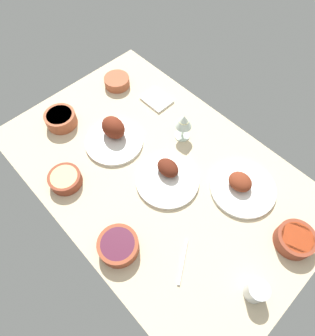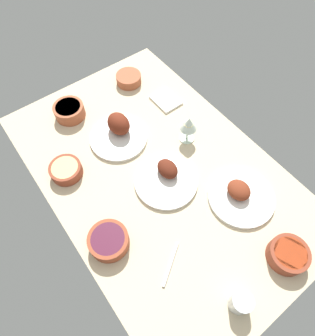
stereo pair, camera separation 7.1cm
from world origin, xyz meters
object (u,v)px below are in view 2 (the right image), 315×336
Objects in this scene: plate_center_main at (166,177)px; bowl_pasta at (66,170)px; bowl_onions at (109,241)px; bowl_potatoes at (129,78)px; plate_near_viewer at (240,195)px; fork_loose at (171,264)px; folded_napkin at (166,100)px; bowl_cream at (69,111)px; plate_far_side at (119,131)px; water_tumbler at (241,302)px; wine_glass at (189,125)px; bowl_sauce at (288,254)px.

bowl_pasta is at bearing 48.73° from plate_center_main.
bowl_potatoes is (67.49, -54.55, -0.51)cm from bowl_onions.
fork_loose is (-4.11, 39.68, -1.35)cm from plate_near_viewer.
bowl_cream is at bearing 64.58° from folded_napkin.
bowl_pasta is 58.50cm from fork_loose.
water_tumbler is at bearing 175.26° from plate_far_side.
wine_glass is 58.66cm from fork_loose.
fork_loose is (-20.06, -13.67, -2.74)cm from bowl_onions.
wine_glass reaches higher than plate_far_side.
plate_near_viewer is 1.66× the size of fork_loose.
folded_napkin is (4.10, -31.02, -2.72)cm from plate_far_side.
wine_glass is at bearing 164.50° from folded_napkin.
bowl_pasta is 0.97× the size of folded_napkin.
fork_loose is (-28.82, 20.39, -1.39)cm from plate_center_main.
bowl_pasta is (53.11, 51.64, 0.98)cm from plate_near_viewer.
plate_center_main is 1.63× the size of fork_loose.
folded_napkin is at bearing -161.81° from bowl_potatoes.
bowl_onions is 68.10cm from bowl_cream.
fork_loose is at bearing 154.97° from bowl_potatoes.
wine_glass is 27.17cm from folded_napkin.
wine_glass is (63.75, -5.97, 6.74)cm from bowl_sauce.
plate_center_main is at bearing 16.16° from bowl_sauce.
bowl_potatoes is 115.85cm from water_tumbler.
bowl_sauce is (-27.49, 4.16, 1.43)cm from plate_near_viewer.
bowl_pasta reaches higher than folded_napkin.
plate_near_viewer is at bearing 171.94° from folded_napkin.
water_tumbler is (-0.79, 25.28, 0.73)cm from bowl_sauce.
wine_glass is at bearing -25.84° from water_tumbler.
plate_far_side reaches higher than fork_loose.
plate_far_side is 85.33cm from water_tumbler.
water_tumbler reaches higher than bowl_sauce.
plate_far_side is at bearing -4.74° from water_tumbler.
bowl_potatoes is at bearing -60.15° from bowl_pasta.
plate_near_viewer is 1.89× the size of bowl_cream.
folded_napkin is (36.14, -27.91, -1.19)cm from plate_center_main.
wine_glass is 0.84× the size of fork_loose.
bowl_cream is (65.50, -18.62, 0.30)cm from bowl_onions.
wine_glass is 71.96cm from water_tumbler.
bowl_sauce reaches higher than bowl_pasta.
plate_far_side is at bearing 97.53° from folded_napkin.
bowl_cream is at bearing 15.67° from bowl_sauce.
plate_center_main is 31.34cm from plate_near_viewer.
plate_near_viewer is at bearing -142.03° from plate_center_main.
bowl_potatoes is at bearing -15.34° from water_tumbler.
water_tumbler is (-52.99, 10.16, 2.12)cm from plate_center_main.
water_tumbler reaches higher than plate_near_viewer.
plate_center_main reaches higher than plate_near_viewer.
bowl_potatoes is 60.93cm from bowl_pasta.
folded_napkin is (24.59, -6.82, -9.33)cm from wine_glass.
wine_glass is at bearing -107.49° from bowl_pasta.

